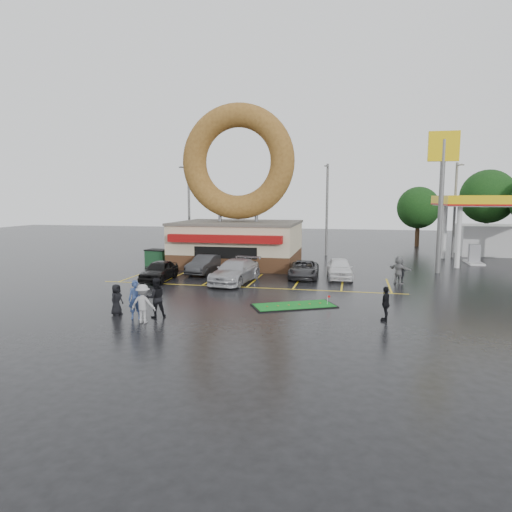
% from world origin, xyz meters
% --- Properties ---
extents(ground, '(120.00, 120.00, 0.00)m').
position_xyz_m(ground, '(0.00, 0.00, 0.00)').
color(ground, black).
rests_on(ground, ground).
extents(donut_shop, '(10.20, 8.70, 13.50)m').
position_xyz_m(donut_shop, '(-3.00, 12.97, 4.46)').
color(donut_shop, '#472B19').
rests_on(donut_shop, ground).
extents(gas_station, '(12.30, 13.65, 5.90)m').
position_xyz_m(gas_station, '(20.00, 20.94, 3.70)').
color(gas_station, silver).
rests_on(gas_station, ground).
extents(shell_sign, '(2.20, 0.36, 10.60)m').
position_xyz_m(shell_sign, '(13.00, 12.00, 7.38)').
color(shell_sign, slate).
rests_on(shell_sign, ground).
extents(streetlight_left, '(0.40, 2.21, 9.00)m').
position_xyz_m(streetlight_left, '(-10.00, 19.92, 4.78)').
color(streetlight_left, slate).
rests_on(streetlight_left, ground).
extents(streetlight_mid, '(0.40, 2.21, 9.00)m').
position_xyz_m(streetlight_mid, '(4.00, 20.92, 4.78)').
color(streetlight_mid, slate).
rests_on(streetlight_mid, ground).
extents(streetlight_right, '(0.40, 2.21, 9.00)m').
position_xyz_m(streetlight_right, '(16.00, 21.92, 4.78)').
color(streetlight_right, slate).
rests_on(streetlight_right, ground).
extents(tree_far_c, '(6.30, 6.30, 9.00)m').
position_xyz_m(tree_far_c, '(22.00, 34.00, 5.84)').
color(tree_far_c, '#332114').
rests_on(tree_far_c, ground).
extents(tree_far_d, '(4.90, 4.90, 7.00)m').
position_xyz_m(tree_far_d, '(14.00, 32.00, 4.53)').
color(tree_far_d, '#332114').
rests_on(tree_far_d, ground).
extents(car_black, '(1.79, 4.19, 1.41)m').
position_xyz_m(car_black, '(-6.47, 4.46, 0.71)').
color(car_black, black).
rests_on(car_black, ground).
extents(car_dgrey, '(2.08, 4.49, 1.43)m').
position_xyz_m(car_dgrey, '(-4.25, 8.00, 0.71)').
color(car_dgrey, '#29292B').
rests_on(car_dgrey, ground).
extents(car_silver, '(2.91, 5.64, 1.56)m').
position_xyz_m(car_silver, '(-1.13, 4.85, 0.78)').
color(car_silver, '#A8A8AD').
rests_on(car_silver, ground).
extents(car_grey, '(2.21, 4.48, 1.22)m').
position_xyz_m(car_grey, '(3.22, 7.71, 0.61)').
color(car_grey, '#313134').
rests_on(car_grey, ground).
extents(car_white, '(2.10, 4.41, 1.46)m').
position_xyz_m(car_white, '(5.73, 8.00, 0.73)').
color(car_white, white).
rests_on(car_white, ground).
extents(person_blue, '(0.78, 0.62, 1.86)m').
position_xyz_m(person_blue, '(-3.37, -5.15, 0.93)').
color(person_blue, navy).
rests_on(person_blue, ground).
extents(person_blackjkt, '(1.19, 1.13, 1.93)m').
position_xyz_m(person_blackjkt, '(-2.55, -4.69, 0.96)').
color(person_blackjkt, black).
rests_on(person_blackjkt, ground).
extents(person_hoodie, '(1.17, 0.68, 1.79)m').
position_xyz_m(person_hoodie, '(-2.71, -5.72, 0.90)').
color(person_hoodie, '#99999B').
rests_on(person_hoodie, ground).
extents(person_bystander, '(0.61, 0.82, 1.53)m').
position_xyz_m(person_bystander, '(-4.63, -4.66, 0.77)').
color(person_bystander, black).
rests_on(person_bystander, ground).
extents(person_cameraman, '(0.57, 1.02, 1.64)m').
position_xyz_m(person_cameraman, '(8.21, -3.00, 0.82)').
color(person_cameraman, black).
rests_on(person_cameraman, ground).
extents(person_walker_near, '(1.63, 1.61, 1.87)m').
position_xyz_m(person_walker_near, '(9.66, 6.81, 0.94)').
color(person_walker_near, gray).
rests_on(person_walker_near, ground).
extents(person_walker_far, '(0.67, 0.66, 1.56)m').
position_xyz_m(person_walker_far, '(9.87, 7.30, 0.78)').
color(person_walker_far, black).
rests_on(person_walker_far, ground).
extents(dumpster, '(1.98, 1.50, 1.30)m').
position_xyz_m(dumpster, '(-9.52, 10.96, 0.65)').
color(dumpster, '#1A4526').
rests_on(dumpster, ground).
extents(putting_green, '(4.74, 3.64, 0.55)m').
position_xyz_m(putting_green, '(3.66, -1.07, 0.03)').
color(putting_green, black).
rests_on(putting_green, ground).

